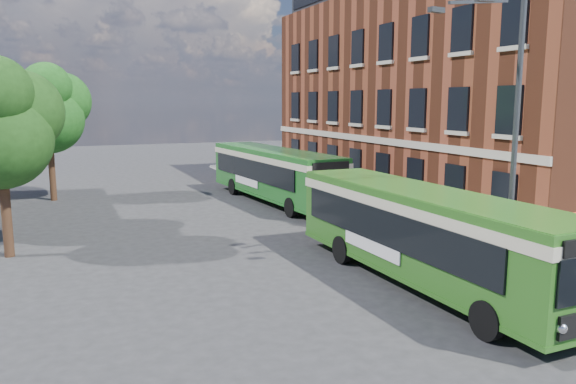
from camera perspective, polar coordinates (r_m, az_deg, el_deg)
name	(u,v)px	position (r m, az deg, el deg)	size (l,w,h in m)	color
ground	(340,276)	(18.89, 5.34, -8.54)	(120.00, 120.00, 0.00)	#272729
pavement	(389,214)	(29.01, 10.19, -2.18)	(6.00, 48.00, 0.15)	gray
kerb_line	(335,220)	(27.52, 4.83, -2.84)	(0.12, 48.00, 0.01)	beige
brick_office	(455,80)	(35.82, 16.60, 10.83)	(12.10, 26.00, 14.20)	brown
street_lamp	(507,132)	(19.25, 21.35, 5.73)	(2.96, 2.38, 9.00)	#3D4042
bus_stop_sign	(575,246)	(18.78, 27.10, -4.88)	(0.35, 0.08, 2.52)	#3D4042
bus_front	(424,228)	(18.07, 13.66, -3.57)	(2.87, 12.00, 3.02)	#29631C
bus_rear	(274,170)	(32.09, -1.44, 2.24)	(3.58, 12.65, 3.02)	#1C611F
pedestrian_a	(518,258)	(18.95, 22.31, -6.20)	(0.58, 0.38, 1.58)	black
tree_left	(0,123)	(22.80, -27.18, 6.27)	(4.34, 4.13, 7.34)	#3A2415
tree_right	(49,108)	(35.00, -23.11, 7.84)	(4.66, 4.43, 7.86)	#3A2415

